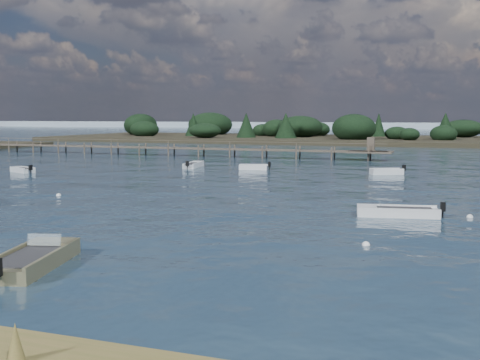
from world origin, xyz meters
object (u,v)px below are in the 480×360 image
at_px(tender_far_grey, 23,171).
at_px(tender_far_grey_b, 387,173).
at_px(tender_far_white, 254,168).
at_px(dinghy_near_olive, 33,263).
at_px(dinghy_extra_a, 194,166).
at_px(dinghy_mid_white_a, 397,213).
at_px(jetty, 171,148).

height_order(tender_far_grey, tender_far_grey_b, tender_far_grey_b).
height_order(tender_far_grey_b, tender_far_white, tender_far_grey_b).
bearing_deg(tender_far_white, dinghy_near_olive, -82.50).
distance_m(tender_far_white, dinghy_extra_a, 6.65).
height_order(dinghy_near_olive, tender_far_grey_b, dinghy_near_olive).
relative_size(dinghy_mid_white_a, dinghy_extra_a, 0.98).
bearing_deg(dinghy_near_olive, tender_far_white, 97.50).
bearing_deg(tender_far_white, tender_far_grey, -152.67).
distance_m(tender_far_grey_b, dinghy_extra_a, 19.22).
bearing_deg(tender_far_grey, tender_far_white, 27.33).
bearing_deg(tender_far_grey, dinghy_mid_white_a, -20.55).
bearing_deg(tender_far_grey_b, tender_far_white, 178.34).
bearing_deg(tender_far_grey_b, dinghy_extra_a, 177.08).
distance_m(dinghy_near_olive, tender_far_white, 38.41).
xyz_separation_m(dinghy_mid_white_a, tender_far_white, (-15.68, 22.88, 0.01)).
xyz_separation_m(dinghy_near_olive, tender_far_grey_b, (7.55, 37.72, -0.01)).
xyz_separation_m(tender_far_grey_b, tender_far_white, (-12.57, 0.36, -0.01)).
height_order(tender_far_grey_b, dinghy_extra_a, tender_far_grey_b).
bearing_deg(jetty, dinghy_extra_a, -56.35).
distance_m(dinghy_extra_a, jetty, 18.51).
height_order(tender_far_white, dinghy_extra_a, tender_far_white).
height_order(tender_far_grey, jetty, jetty).
xyz_separation_m(dinghy_mid_white_a, tender_far_grey_b, (-3.11, 22.52, 0.02)).
distance_m(dinghy_near_olive, tender_far_grey_b, 38.47).
distance_m(dinghy_mid_white_a, tender_far_white, 27.74).
distance_m(dinghy_mid_white_a, jetty, 50.73).
relative_size(dinghy_near_olive, dinghy_extra_a, 1.10).
height_order(dinghy_extra_a, jetty, jetty).
xyz_separation_m(tender_far_grey, tender_far_grey_b, (31.64, 9.49, 0.01)).
height_order(dinghy_near_olive, jetty, jetty).
bearing_deg(dinghy_mid_white_a, tender_far_grey, 159.45).
relative_size(dinghy_near_olive, jetty, 0.08).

